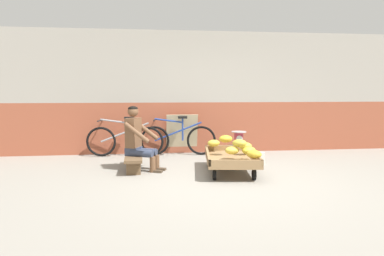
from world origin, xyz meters
TOP-DOWN VIEW (x-y plane):
  - ground_plane at (0.00, 0.00)m, footprint 80.00×80.00m
  - back_wall at (0.00, 2.79)m, footprint 16.00×0.30m
  - banana_cart at (0.22, 0.65)m, footprint 1.01×1.53m
  - banana_pile at (0.30, 0.60)m, footprint 0.76×1.45m
  - low_bench at (-1.46, 1.07)m, footprint 0.33×1.11m
  - vendor_seated at (-1.38, 1.03)m, footprint 0.74×0.62m
  - plastic_crate at (0.61, 1.64)m, footprint 0.36×0.28m
  - weighing_scale at (0.61, 1.64)m, footprint 0.30×0.30m
  - bicycle_near_left at (-1.71, 2.36)m, footprint 1.66×0.48m
  - bicycle_far_left at (-0.56, 2.38)m, footprint 1.66×0.48m
  - sign_board at (-0.45, 2.59)m, footprint 0.70×0.22m
  - shopping_bag at (0.91, 1.21)m, footprint 0.18×0.12m

SIDE VIEW (x-z plane):
  - ground_plane at x=0.00m, z-range 0.00..0.00m
  - shopping_bag at x=0.91m, z-range 0.00..0.24m
  - plastic_crate at x=0.61m, z-range 0.00..0.30m
  - low_bench at x=-1.46m, z-range 0.06..0.33m
  - banana_cart at x=0.22m, z-range 0.06..0.42m
  - bicycle_near_left at x=-1.71m, z-range -0.08..0.78m
  - bicycle_far_left at x=-0.56m, z-range -0.08..0.78m
  - sign_board at x=-0.45m, z-range 0.00..0.88m
  - weighing_scale at x=0.61m, z-range 0.31..0.60m
  - banana_pile at x=0.30m, z-range 0.33..0.59m
  - vendor_seated at x=-1.38m, z-range 0.00..1.14m
  - back_wall at x=0.00m, z-range 0.00..2.73m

